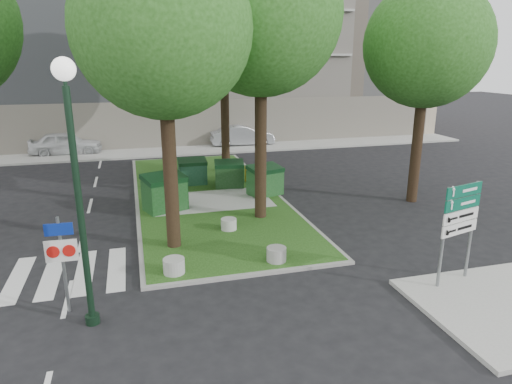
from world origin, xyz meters
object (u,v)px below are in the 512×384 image
object	(u,v)px
tree_median_near_left	(164,10)
bollard_mid	(229,224)
litter_bin	(249,174)
tree_median_far	(224,9)
dumpster_c	(229,174)
dumpster_d	(265,180)
tree_median_mid	(165,34)
dumpster_a	(165,193)
bollard_left	(174,266)
street_lamp	(75,166)
bollard_right	(276,254)
car_white	(66,143)
tree_street_right	(429,32)
dumpster_b	(193,172)
directional_sign	(460,218)
traffic_sign_pole	(62,252)
car_silver	(242,136)

from	to	relation	value
tree_median_near_left	bollard_mid	world-z (taller)	tree_median_near_left
litter_bin	tree_median_far	bearing A→B (deg)	104.24
dumpster_c	dumpster_d	distance (m)	2.10
tree_median_mid	dumpster_a	bearing A→B (deg)	-101.30
bollard_left	tree_median_near_left	bearing A→B (deg)	82.20
bollard_mid	street_lamp	world-z (taller)	street_lamp
tree_median_far	tree_median_mid	bearing A→B (deg)	-136.85
dumpster_d	bollard_right	world-z (taller)	dumpster_d
dumpster_d	street_lamp	world-z (taller)	street_lamp
car_white	litter_bin	bearing A→B (deg)	-133.73
tree_street_right	tree_median_mid	bearing A→B (deg)	158.20
dumpster_a	bollard_mid	bearing A→B (deg)	-75.61
dumpster_d	bollard_left	distance (m)	8.25
dumpster_b	directional_sign	xyz separation A→B (m)	(5.49, -11.93, 1.23)
dumpster_a	bollard_mid	size ratio (longest dim) A/B	3.44
tree_median_far	car_white	distance (m)	13.90
tree_median_far	dumpster_a	bearing A→B (deg)	-122.93
tree_median_mid	bollard_right	bearing A→B (deg)	-75.13
tree_median_mid	traffic_sign_pole	distance (m)	11.66
tree_median_far	traffic_sign_pole	bearing A→B (deg)	-117.64
tree_median_near_left	tree_median_far	distance (m)	10.24
tree_median_mid	bollard_mid	distance (m)	8.83
tree_median_far	car_silver	world-z (taller)	tree_median_far
dumpster_d	litter_bin	distance (m)	2.47
dumpster_a	traffic_sign_pole	bearing A→B (deg)	-133.85
tree_median_mid	bollard_left	xyz separation A→B (m)	(-0.78, -8.56, -6.64)
tree_median_mid	dumpster_b	world-z (taller)	tree_median_mid
tree_median_near_left	street_lamp	xyz separation A→B (m)	(-2.38, -3.95, -3.52)
dumpster_a	dumpster_d	distance (m)	4.59
dumpster_a	car_silver	size ratio (longest dim) A/B	0.43
tree_street_right	traffic_sign_pole	xyz separation A→B (m)	(-13.47, -5.74, -5.40)
tree_street_right	car_white	distance (m)	22.28
bollard_left	street_lamp	size ratio (longest dim) A/B	0.10
tree_median_mid	dumpster_c	world-z (taller)	tree_median_mid
bollard_mid	litter_bin	xyz separation A→B (m)	(2.36, 6.27, 0.16)
dumpster_d	bollard_left	bearing A→B (deg)	-142.00
dumpster_d	bollard_left	xyz separation A→B (m)	(-4.69, -6.77, -0.43)
tree_median_mid	litter_bin	distance (m)	7.55
dumpster_b	dumpster_a	bearing A→B (deg)	-113.09
traffic_sign_pole	car_white	world-z (taller)	traffic_sign_pole
tree_median_mid	traffic_sign_pole	size ratio (longest dim) A/B	4.04
bollard_left	bollard_mid	bearing A→B (deg)	53.05
bollard_left	litter_bin	size ratio (longest dim) A/B	0.85
traffic_sign_pole	tree_street_right	bearing A→B (deg)	25.54
tree_median_near_left	dumpster_a	bearing A→B (deg)	90.94
bollard_left	directional_sign	size ratio (longest dim) A/B	0.22
tree_median_mid	car_white	size ratio (longest dim) A/B	2.28
dumpster_a	street_lamp	size ratio (longest dim) A/B	0.32
litter_bin	street_lamp	bearing A→B (deg)	-120.97
litter_bin	tree_median_mid	bearing A→B (deg)	-170.07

